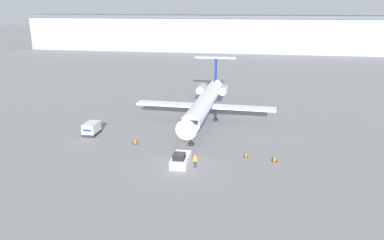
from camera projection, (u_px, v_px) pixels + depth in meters
ground_plane at (180, 166)px, 46.25m from camera, size 600.00×600.00×0.00m
terminal_building at (237, 33)px, 156.98m from camera, size 180.00×16.80×14.89m
airplane_main at (205, 102)px, 62.78m from camera, size 23.67×28.55×9.31m
pushback_tug at (181, 159)px, 46.68m from camera, size 2.00×4.31×1.72m
luggage_cart at (92, 129)px, 57.17m from camera, size 1.86×3.07×1.87m
worker_near_tug at (195, 161)px, 45.69m from camera, size 0.40×0.24×1.63m
traffic_cone_left at (135, 141)px, 53.57m from camera, size 0.71×0.71×0.76m
traffic_cone_right at (246, 155)px, 48.96m from camera, size 0.57×0.57×0.60m
traffic_cone_mid at (275, 159)px, 47.68m from camera, size 0.72×0.72×0.63m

